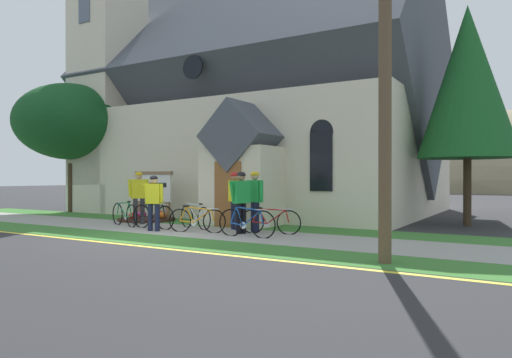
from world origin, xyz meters
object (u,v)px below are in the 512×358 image
bicycle_blue (153,216)px  yard_deciduous_tree (71,122)px  cyclist_in_red_jersey (255,196)px  bicycle_yellow (197,220)px  roadside_conifer (468,82)px  bicycle_red (195,217)px  cyclist_in_yellow_jersey (241,197)px  bicycle_white (270,221)px  cyclist_in_green_jersey (154,199)px  church_sign (154,188)px  cyclist_in_blue_jersey (139,193)px  bicycle_silver (246,223)px  bicycle_orange (125,214)px  cyclist_in_orange_jersey (235,196)px

bicycle_blue → yard_deciduous_tree: bearing=158.4°
cyclist_in_red_jersey → yard_deciduous_tree: yard_deciduous_tree is taller
bicycle_yellow → roadside_conifer: (6.47, 6.03, 4.36)m
bicycle_red → cyclist_in_yellow_jersey: size_ratio=0.94×
bicycle_blue → bicycle_white: bicycle_blue is taller
cyclist_in_yellow_jersey → yard_deciduous_tree: size_ratio=0.30×
cyclist_in_red_jersey → yard_deciduous_tree: size_ratio=0.30×
bicycle_yellow → bicycle_white: bicycle_yellow is taller
cyclist_in_red_jersey → cyclist_in_green_jersey: size_ratio=1.07×
church_sign → bicycle_yellow: (3.84, -2.30, -0.82)m
bicycle_yellow → cyclist_in_yellow_jersey: size_ratio=0.97×
cyclist_in_red_jersey → cyclist_in_blue_jersey: 4.52m
cyclist_in_red_jersey → yard_deciduous_tree: bearing=168.1°
church_sign → yard_deciduous_tree: size_ratio=0.32×
bicycle_yellow → cyclist_in_red_jersey: 1.82m
bicycle_white → cyclist_in_red_jersey: size_ratio=0.98×
bicycle_silver → cyclist_in_yellow_jersey: cyclist_in_yellow_jersey is taller
church_sign → bicycle_orange: bearing=-71.2°
cyclist_in_green_jersey → roadside_conifer: size_ratio=0.23×
cyclist_in_yellow_jersey → cyclist_in_green_jersey: 2.68m
church_sign → bicycle_blue: church_sign is taller
bicycle_silver → bicycle_yellow: bearing=175.4°
roadside_conifer → church_sign: bearing=-160.1°
bicycle_silver → cyclist_in_blue_jersey: bearing=168.9°
bicycle_orange → cyclist_in_yellow_jersey: (4.41, 0.17, 0.65)m
bicycle_red → roadside_conifer: roadside_conifer is taller
cyclist_in_orange_jersey → cyclist_in_blue_jersey: (-3.70, -0.29, 0.03)m
bicycle_blue → yard_deciduous_tree: 9.41m
cyclist_in_orange_jersey → yard_deciduous_tree: size_ratio=0.30×
cyclist_in_yellow_jersey → cyclist_in_blue_jersey: size_ratio=0.98×
bicycle_silver → yard_deciduous_tree: bearing=163.6°
yard_deciduous_tree → cyclist_in_blue_jersey: bearing=-20.1°
cyclist_in_blue_jersey → cyclist_in_green_jersey: bearing=-33.8°
yard_deciduous_tree → cyclist_in_red_jersey: bearing=-11.9°
bicycle_silver → cyclist_in_orange_jersey: 1.83m
bicycle_yellow → bicycle_blue: bicycle_blue is taller
church_sign → cyclist_in_red_jersey: size_ratio=1.04×
bicycle_orange → cyclist_in_orange_jersey: 3.88m
church_sign → cyclist_in_yellow_jersey: 5.49m
cyclist_in_green_jersey → yard_deciduous_tree: yard_deciduous_tree is taller
bicycle_silver → cyclist_in_green_jersey: bearing=-174.9°
roadside_conifer → cyclist_in_blue_jersey: bearing=-151.4°
cyclist_in_orange_jersey → bicycle_silver: bearing=-46.4°
church_sign → cyclist_in_orange_jersey: church_sign is taller
bicycle_red → bicycle_orange: size_ratio=0.95×
cyclist_in_orange_jersey → cyclist_in_green_jersey: bearing=-140.9°
bicycle_blue → cyclist_in_green_jersey: cyclist_in_green_jersey is taller
cyclist_in_green_jersey → yard_deciduous_tree: bearing=156.7°
bicycle_yellow → bicycle_red: bearing=130.6°
bicycle_blue → bicycle_silver: bearing=-3.8°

